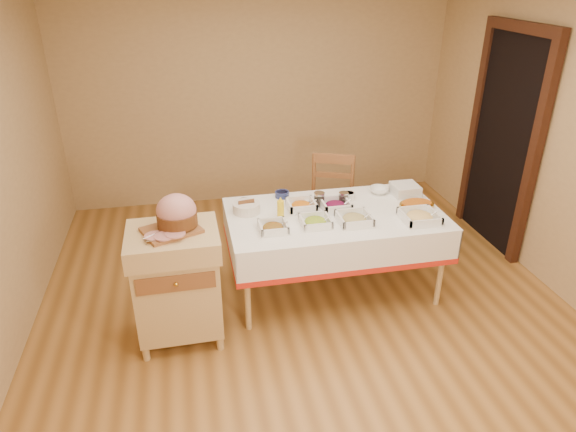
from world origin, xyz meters
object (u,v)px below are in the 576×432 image
(butcher_cart, at_px, (177,279))
(mustard_bottle, at_px, (281,208))
(dining_chair, at_px, (331,205))
(preserve_jar_right, at_px, (343,199))
(plate_stack, at_px, (405,190))
(brass_platter, at_px, (417,205))
(ham_on_board, at_px, (176,215))
(preserve_jar_left, at_px, (319,200))
(bread_basket, at_px, (247,207))
(dining_table, at_px, (334,230))

(butcher_cart, relative_size, mustard_bottle, 5.16)
(butcher_cart, relative_size, dining_chair, 0.94)
(preserve_jar_right, height_order, mustard_bottle, mustard_bottle)
(plate_stack, relative_size, brass_platter, 0.74)
(ham_on_board, xyz_separation_m, preserve_jar_left, (1.21, 0.55, -0.24))
(mustard_bottle, relative_size, bread_basket, 0.78)
(butcher_cart, distance_m, preserve_jar_left, 1.41)
(ham_on_board, relative_size, preserve_jar_left, 3.34)
(plate_stack, distance_m, brass_platter, 0.27)
(preserve_jar_right, bearing_deg, ham_on_board, -159.47)
(ham_on_board, bearing_deg, dining_table, 15.92)
(bread_basket, bearing_deg, dining_table, -13.22)
(preserve_jar_left, bearing_deg, butcher_cart, -155.11)
(dining_table, distance_m, plate_stack, 0.80)
(bread_basket, relative_size, plate_stack, 1.01)
(bread_basket, bearing_deg, plate_stack, 2.91)
(preserve_jar_left, height_order, mustard_bottle, mustard_bottle)
(preserve_jar_left, bearing_deg, brass_platter, -13.34)
(mustard_bottle, bearing_deg, dining_chair, 45.48)
(dining_table, xyz_separation_m, plate_stack, (0.74, 0.25, 0.21))
(dining_chair, bearing_deg, dining_table, -103.75)
(preserve_jar_left, xyz_separation_m, brass_platter, (0.83, -0.20, -0.04))
(ham_on_board, xyz_separation_m, plate_stack, (2.04, 0.62, -0.24))
(mustard_bottle, distance_m, plate_stack, 1.22)
(ham_on_board, xyz_separation_m, bread_basket, (0.57, 0.54, -0.25))
(bread_basket, bearing_deg, mustard_bottle, -29.10)
(mustard_bottle, bearing_deg, bread_basket, 150.90)
(bread_basket, xyz_separation_m, brass_platter, (1.46, -0.19, -0.02))
(mustard_bottle, bearing_deg, preserve_jar_right, 13.26)
(preserve_jar_left, xyz_separation_m, preserve_jar_right, (0.22, -0.01, -0.01))
(preserve_jar_left, relative_size, plate_stack, 0.53)
(preserve_jar_right, distance_m, mustard_bottle, 0.61)
(butcher_cart, xyz_separation_m, preserve_jar_left, (1.25, 0.58, 0.28))
(mustard_bottle, bearing_deg, brass_platter, -2.06)
(preserve_jar_right, distance_m, bread_basket, 0.86)
(dining_chair, relative_size, preserve_jar_right, 9.14)
(dining_chair, bearing_deg, brass_platter, -50.04)
(preserve_jar_right, height_order, bread_basket, preserve_jar_right)
(dining_chair, distance_m, preserve_jar_right, 0.58)
(dining_table, bearing_deg, mustard_bottle, 177.06)
(ham_on_board, height_order, bread_basket, ham_on_board)
(bread_basket, bearing_deg, preserve_jar_left, 0.43)
(ham_on_board, relative_size, preserve_jar_right, 3.72)
(dining_chair, height_order, preserve_jar_right, dining_chair)
(bread_basket, bearing_deg, brass_platter, -7.43)
(dining_table, xyz_separation_m, ham_on_board, (-1.30, -0.37, 0.45))
(butcher_cart, bearing_deg, dining_chair, 35.29)
(bread_basket, xyz_separation_m, plate_stack, (1.47, 0.07, 0.01))
(ham_on_board, relative_size, plate_stack, 1.76)
(mustard_bottle, relative_size, plate_stack, 0.79)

